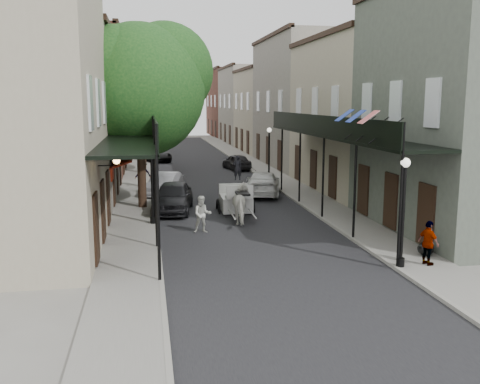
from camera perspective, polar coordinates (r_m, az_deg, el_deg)
name	(u,v)px	position (r m, az deg, el deg)	size (l,w,h in m)	color
ground	(269,259)	(19.62, 3.16, -7.13)	(140.00, 140.00, 0.00)	gray
road	(208,180)	(38.94, -3.46, 1.33)	(8.00, 90.00, 0.01)	black
sidewalk_left	(138,181)	(38.71, -10.84, 1.20)	(2.20, 90.00, 0.12)	gray
sidewalk_right	(275,177)	(39.79, 3.71, 1.59)	(2.20, 90.00, 0.12)	gray
building_row_left	(95,106)	(48.48, -15.17, 8.89)	(5.00, 80.00, 10.50)	#A9A087
building_row_right	(288,105)	(49.97, 5.13, 9.20)	(5.00, 80.00, 10.50)	gray
gallery_left	(136,136)	(25.33, -11.08, 5.85)	(2.20, 18.05, 4.88)	black
gallery_right	(333,134)	(26.89, 9.90, 6.11)	(2.20, 18.05, 4.88)	black
tree_near	(147,85)	(28.48, -9.91, 11.21)	(7.31, 6.80, 9.63)	#382619
tree_far	(146,99)	(42.47, -9.98, 9.80)	(6.45, 6.00, 8.61)	#382619
lamppost_right_near	(403,211)	(18.67, 17.00, -1.94)	(0.32, 0.32, 3.71)	black
lamppost_left	(152,182)	(24.56, -9.36, 1.09)	(0.32, 0.32, 3.71)	black
lamppost_right_far	(269,153)	(37.42, 3.12, 4.14)	(0.32, 0.32, 3.71)	black
horse	(243,204)	(25.14, 0.31, -1.24)	(0.97, 2.13, 1.80)	white
carriage	(235,188)	(27.83, -0.57, 0.39)	(1.92, 2.70, 3.02)	black
pedestrian_walking	(202,214)	(23.22, -4.04, -2.40)	(0.79, 0.62, 1.63)	beige
pedestrian_sidewalk_left	(143,174)	(35.62, -10.31, 1.94)	(1.08, 0.62, 1.67)	gray
pedestrian_sidewalk_right	(428,243)	(19.39, 19.46, -5.16)	(0.90, 0.38, 1.54)	gray
car_left_near	(173,197)	(27.75, -7.17, -0.51)	(1.86, 4.62, 1.57)	black
car_left_mid	(164,184)	(32.69, -8.06, 0.83)	(1.44, 4.14, 1.37)	#A0A0A6
car_left_far	(155,155)	(51.06, -9.08, 3.96)	(2.18, 4.73, 1.31)	black
car_right_near	(263,184)	(32.44, 2.48, 0.90)	(1.99, 4.90, 1.42)	silver
car_right_far	(237,162)	(44.48, -0.37, 3.25)	(1.56, 3.87, 1.32)	black
trash_bags	(426,248)	(20.85, 19.24, -5.65)	(0.85, 1.00, 0.50)	black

